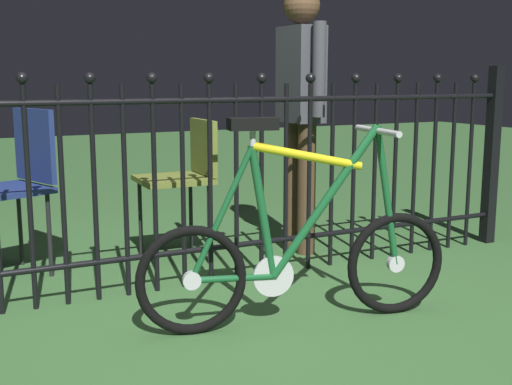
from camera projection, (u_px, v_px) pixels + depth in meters
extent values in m
plane|color=#396534|center=(258.00, 327.00, 2.81)|extent=(20.00, 20.00, 0.00)
cylinder|color=black|center=(29.00, 200.00, 2.94)|extent=(0.02, 0.02, 1.03)
sphere|color=black|center=(22.00, 78.00, 2.85)|extent=(0.05, 0.05, 0.05)
cylinder|color=black|center=(63.00, 197.00, 3.00)|extent=(0.02, 0.02, 1.03)
cylinder|color=black|center=(95.00, 195.00, 3.07)|extent=(0.02, 0.02, 1.03)
sphere|color=black|center=(90.00, 78.00, 2.97)|extent=(0.05, 0.05, 0.05)
cylinder|color=black|center=(125.00, 192.00, 3.13)|extent=(0.02, 0.02, 1.03)
cylinder|color=black|center=(155.00, 190.00, 3.20)|extent=(0.02, 0.02, 1.03)
sphere|color=black|center=(152.00, 78.00, 3.10)|extent=(0.05, 0.05, 0.05)
cylinder|color=black|center=(183.00, 188.00, 3.26)|extent=(0.02, 0.02, 1.03)
cylinder|color=black|center=(210.00, 186.00, 3.33)|extent=(0.02, 0.02, 1.03)
sphere|color=black|center=(209.00, 78.00, 3.23)|extent=(0.05, 0.05, 0.05)
cylinder|color=black|center=(236.00, 184.00, 3.39)|extent=(0.02, 0.02, 1.03)
cylinder|color=black|center=(262.00, 182.00, 3.45)|extent=(0.02, 0.02, 1.03)
sphere|color=black|center=(262.00, 78.00, 3.36)|extent=(0.05, 0.05, 0.05)
cylinder|color=black|center=(286.00, 180.00, 3.52)|extent=(0.02, 0.02, 1.03)
cylinder|color=black|center=(309.00, 178.00, 3.58)|extent=(0.02, 0.02, 1.03)
sphere|color=black|center=(311.00, 78.00, 3.49)|extent=(0.05, 0.05, 0.05)
cylinder|color=black|center=(332.00, 176.00, 3.65)|extent=(0.02, 0.02, 1.03)
cylinder|color=black|center=(353.00, 175.00, 3.71)|extent=(0.02, 0.02, 1.03)
sphere|color=black|center=(356.00, 78.00, 3.62)|extent=(0.05, 0.05, 0.05)
cylinder|color=black|center=(374.00, 173.00, 3.78)|extent=(0.02, 0.02, 1.03)
cylinder|color=black|center=(395.00, 171.00, 3.84)|extent=(0.02, 0.02, 1.03)
sphere|color=black|center=(398.00, 78.00, 3.75)|extent=(0.05, 0.05, 0.05)
cylinder|color=black|center=(414.00, 170.00, 3.90)|extent=(0.02, 0.02, 1.03)
cylinder|color=black|center=(433.00, 168.00, 3.97)|extent=(0.02, 0.02, 1.03)
sphere|color=black|center=(438.00, 78.00, 3.87)|extent=(0.05, 0.05, 0.05)
cylinder|color=black|center=(452.00, 167.00, 4.03)|extent=(0.02, 0.02, 1.03)
cylinder|color=black|center=(470.00, 165.00, 4.10)|extent=(0.02, 0.02, 1.03)
sphere|color=black|center=(475.00, 78.00, 4.00)|extent=(0.05, 0.05, 0.05)
cylinder|color=black|center=(201.00, 250.00, 3.36)|extent=(4.00, 0.03, 0.03)
cylinder|color=black|center=(199.00, 101.00, 3.23)|extent=(4.00, 0.03, 0.03)
cube|color=black|center=(492.00, 156.00, 4.17)|extent=(0.07, 0.07, 1.13)
torus|color=black|center=(192.00, 280.00, 2.69)|extent=(0.47, 0.13, 0.47)
cylinder|color=silver|center=(192.00, 280.00, 2.69)|extent=(0.08, 0.04, 0.08)
torus|color=black|center=(396.00, 263.00, 2.93)|extent=(0.47, 0.13, 0.47)
cylinder|color=silver|center=(396.00, 263.00, 2.93)|extent=(0.08, 0.04, 0.08)
cylinder|color=#19592D|center=(326.00, 201.00, 2.79)|extent=(0.49, 0.13, 0.65)
cylinder|color=yellow|center=(308.00, 156.00, 2.74)|extent=(0.49, 0.13, 0.14)
cylinder|color=#19592D|center=(263.00, 213.00, 2.72)|extent=(0.13, 0.06, 0.57)
cylinder|color=#19592D|center=(233.00, 278.00, 2.74)|extent=(0.35, 0.09, 0.04)
cylinder|color=#19592D|center=(222.00, 213.00, 2.68)|extent=(0.28, 0.08, 0.56)
cylinder|color=#19592D|center=(387.00, 196.00, 2.87)|extent=(0.14, 0.06, 0.63)
cylinder|color=silver|center=(377.00, 128.00, 2.80)|extent=(0.03, 0.03, 0.02)
cylinder|color=silver|center=(377.00, 131.00, 2.80)|extent=(0.10, 0.40, 0.03)
cylinder|color=silver|center=(252.00, 137.00, 2.66)|extent=(0.03, 0.03, 0.07)
cube|color=black|center=(252.00, 124.00, 2.65)|extent=(0.21, 0.13, 0.05)
cylinder|color=silver|center=(273.00, 276.00, 2.78)|extent=(0.18, 0.05, 0.18)
cylinder|color=black|center=(49.00, 235.00, 3.49)|extent=(0.02, 0.02, 0.46)
cylinder|color=black|center=(20.00, 226.00, 3.71)|extent=(0.02, 0.02, 0.46)
cube|color=navy|center=(3.00, 191.00, 3.44)|extent=(0.52, 0.52, 0.03)
cube|color=navy|center=(34.00, 145.00, 3.54)|extent=(0.16, 0.37, 0.39)
cylinder|color=black|center=(156.00, 229.00, 3.60)|extent=(0.02, 0.02, 0.46)
cylinder|color=black|center=(140.00, 218.00, 3.89)|extent=(0.02, 0.02, 0.46)
cylinder|color=black|center=(209.00, 224.00, 3.73)|extent=(0.02, 0.02, 0.46)
cylinder|color=black|center=(191.00, 214.00, 4.02)|extent=(0.02, 0.02, 0.46)
cube|color=olive|center=(173.00, 180.00, 3.77)|extent=(0.41, 0.41, 0.03)
cube|color=olive|center=(203.00, 147.00, 3.81)|extent=(0.04, 0.38, 0.32)
cylinder|color=#4C3823|center=(306.00, 189.00, 3.92)|extent=(0.11, 0.11, 0.79)
cylinder|color=#4C3823|center=(293.00, 185.00, 4.06)|extent=(0.11, 0.11, 0.79)
cube|color=#3F3F47|center=(301.00, 75.00, 3.87)|extent=(0.18, 0.30, 0.56)
cylinder|color=#3F3F47|center=(319.00, 70.00, 3.69)|extent=(0.08, 0.08, 0.53)
cylinder|color=#3F3F47|center=(284.00, 70.00, 4.04)|extent=(0.08, 0.08, 0.53)
sphere|color=brown|center=(302.00, 5.00, 3.80)|extent=(0.22, 0.22, 0.22)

